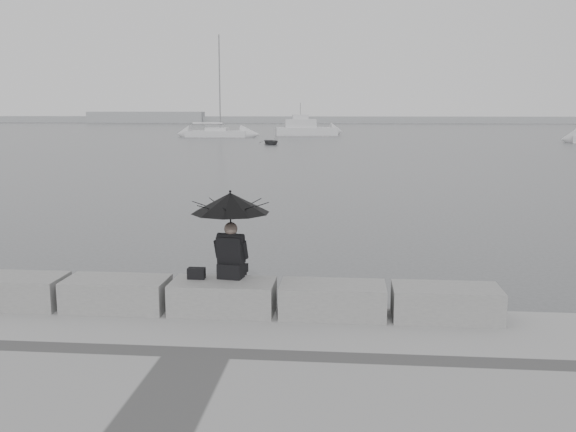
# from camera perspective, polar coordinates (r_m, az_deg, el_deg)

# --- Properties ---
(ground) EXTENTS (360.00, 360.00, 0.00)m
(ground) POSITION_cam_1_polar(r_m,az_deg,el_deg) (10.73, -5.26, -10.33)
(ground) COLOR #424547
(ground) RESTS_ON ground
(stone_block_far_left) EXTENTS (1.60, 0.80, 0.50)m
(stone_block_far_left) POSITION_cam_1_polar(r_m,az_deg,el_deg) (11.22, -23.19, -6.16)
(stone_block_far_left) COLOR slate
(stone_block_far_left) RESTS_ON promenade
(stone_block_left) EXTENTS (1.60, 0.80, 0.50)m
(stone_block_left) POSITION_cam_1_polar(r_m,az_deg,el_deg) (10.53, -14.98, -6.72)
(stone_block_left) COLOR slate
(stone_block_left) RESTS_ON promenade
(stone_block_centre) EXTENTS (1.60, 0.80, 0.50)m
(stone_block_centre) POSITION_cam_1_polar(r_m,az_deg,el_deg) (10.07, -5.79, -7.17)
(stone_block_centre) COLOR slate
(stone_block_centre) RESTS_ON promenade
(stone_block_right) EXTENTS (1.60, 0.80, 0.50)m
(stone_block_right) POSITION_cam_1_polar(r_m,az_deg,el_deg) (9.89, 4.00, -7.46)
(stone_block_right) COLOR slate
(stone_block_right) RESTS_ON promenade
(stone_block_far_right) EXTENTS (1.60, 0.80, 0.50)m
(stone_block_far_right) POSITION_cam_1_polar(r_m,az_deg,el_deg) (10.00, 13.86, -7.53)
(stone_block_far_right) COLOR slate
(stone_block_far_right) RESTS_ON promenade
(seated_person) EXTENTS (1.24, 1.24, 1.39)m
(seated_person) POSITION_cam_1_polar(r_m,az_deg,el_deg) (10.00, -5.14, 0.19)
(seated_person) COLOR black
(seated_person) RESTS_ON stone_block_centre
(bag) EXTENTS (0.27, 0.15, 0.17)m
(bag) POSITION_cam_1_polar(r_m,az_deg,el_deg) (10.19, -8.15, -5.06)
(bag) COLOR black
(bag) RESTS_ON stone_block_centre
(distant_landmass) EXTENTS (180.00, 8.00, 2.80)m
(distant_landmass) POSITION_cam_1_polar(r_m,az_deg,el_deg) (164.75, 1.91, 8.59)
(distant_landmass) COLOR #929497
(distant_landmass) RESTS_ON ground
(sailboat_left) EXTENTS (7.86, 2.54, 12.90)m
(sailboat_left) POSITION_cam_1_polar(r_m,az_deg,el_deg) (83.60, -6.35, 7.35)
(sailboat_left) COLOR silver
(sailboat_left) RESTS_ON ground
(motor_cruiser) EXTENTS (8.66, 4.18, 4.50)m
(motor_cruiser) POSITION_cam_1_polar(r_m,az_deg,el_deg) (87.94, 1.64, 7.75)
(motor_cruiser) COLOR silver
(motor_cruiser) RESTS_ON ground
(dinghy) EXTENTS (3.41, 2.34, 0.53)m
(dinghy) POSITION_cam_1_polar(r_m,az_deg,el_deg) (66.09, -1.53, 6.62)
(dinghy) COLOR slate
(dinghy) RESTS_ON ground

